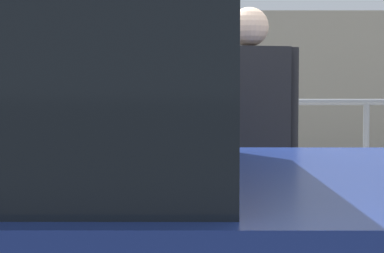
# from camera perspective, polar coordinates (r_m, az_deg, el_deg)

# --- Properties ---
(parking_meter) EXTENTS (0.16, 0.18, 1.51)m
(parking_meter) POSITION_cam_1_polar(r_m,az_deg,el_deg) (3.84, -5.38, 0.49)
(parking_meter) COLOR slate
(parking_meter) RESTS_ON sidewalk_curb
(pedestrian_at_meter) EXTENTS (0.62, 0.71, 1.74)m
(pedestrian_at_meter) POSITION_cam_1_polar(r_m,az_deg,el_deg) (4.02, 4.64, -0.46)
(pedestrian_at_meter) COLOR slate
(pedestrian_at_meter) RESTS_ON sidewalk_curb
(background_railing) EXTENTS (24.06, 0.06, 1.16)m
(background_railing) POSITION_cam_1_polar(r_m,az_deg,el_deg) (6.49, -0.50, -0.70)
(background_railing) COLOR gray
(background_railing) RESTS_ON sidewalk_curb
(backdrop_wall) EXTENTS (32.00, 0.50, 2.53)m
(backdrop_wall) POSITION_cam_1_polar(r_m,az_deg,el_deg) (10.00, -0.41, 2.44)
(backdrop_wall) COLOR #ADA38E
(backdrop_wall) RESTS_ON ground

